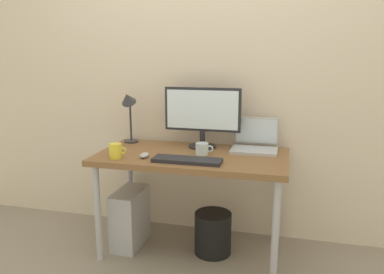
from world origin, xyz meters
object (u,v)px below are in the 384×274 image
object	(u,v)px
desk_lamp	(128,106)
coffee_mug	(116,151)
glass_cup	(202,149)
wastebasket	(213,233)
laptop	(255,142)
keyboard	(187,160)
mouse	(144,155)
computer_tower	(130,218)
monitor	(202,114)
desk	(192,164)

from	to	relation	value
desk_lamp	coffee_mug	bearing A→B (deg)	-78.65
coffee_mug	glass_cup	distance (m)	0.58
glass_cup	wastebasket	xyz separation A→B (m)	(0.08, 0.00, -0.61)
laptop	coffee_mug	bearing A→B (deg)	-153.11
keyboard	mouse	world-z (taller)	mouse
computer_tower	wastebasket	xyz separation A→B (m)	(0.62, 0.03, -0.06)
mouse	laptop	bearing A→B (deg)	29.30
monitor	desk_lamp	distance (m)	0.57
coffee_mug	glass_cup	bearing A→B (deg)	23.01
glass_cup	computer_tower	distance (m)	0.77
mouse	coffee_mug	xyz separation A→B (m)	(-0.18, -0.05, 0.03)
coffee_mug	computer_tower	xyz separation A→B (m)	(-0.01, 0.20, -0.56)
mouse	coffee_mug	size ratio (longest dim) A/B	0.76
desk	wastebasket	size ratio (longest dim) A/B	4.31
mouse	computer_tower	xyz separation A→B (m)	(-0.18, 0.15, -0.53)
desk_lamp	keyboard	size ratio (longest dim) A/B	0.93
monitor	keyboard	size ratio (longest dim) A/B	1.26
desk	mouse	world-z (taller)	mouse
desk	keyboard	size ratio (longest dim) A/B	2.94
desk	mouse	bearing A→B (deg)	-149.48
desk_lamp	mouse	size ratio (longest dim) A/B	4.56
laptop	coffee_mug	world-z (taller)	laptop
coffee_mug	wastebasket	size ratio (longest dim) A/B	0.39
desk_lamp	computer_tower	world-z (taller)	desk_lamp
desk	wastebasket	world-z (taller)	desk
keyboard	wastebasket	xyz separation A→B (m)	(0.13, 0.20, -0.58)
glass_cup	coffee_mug	bearing A→B (deg)	-156.99
glass_cup	mouse	bearing A→B (deg)	-153.95
mouse	monitor	bearing A→B (deg)	50.16
monitor	desk_lamp	size ratio (longest dim) A/B	1.35
monitor	desk_lamp	world-z (taller)	monitor
desk_lamp	keyboard	bearing A→B (deg)	-35.25
monitor	keyboard	distance (m)	0.46
glass_cup	computer_tower	size ratio (longest dim) A/B	0.29
wastebasket	computer_tower	bearing A→B (deg)	-177.43
laptop	computer_tower	bearing A→B (deg)	-164.54
laptop	wastebasket	world-z (taller)	laptop
monitor	laptop	xyz separation A→B (m)	(0.38, 0.02, -0.19)
laptop	computer_tower	world-z (taller)	laptop
coffee_mug	wastebasket	world-z (taller)	coffee_mug
desk	monitor	distance (m)	0.38
laptop	desk_lamp	bearing A→B (deg)	-179.00
desk	mouse	xyz separation A→B (m)	(-0.28, -0.17, 0.08)
desk	monitor	world-z (taller)	monitor
desk_lamp	mouse	world-z (taller)	desk_lamp
desk_lamp	coffee_mug	world-z (taller)	desk_lamp
mouse	wastebasket	size ratio (longest dim) A/B	0.30
glass_cup	desk	bearing A→B (deg)	-175.26
monitor	computer_tower	bearing A→B (deg)	-155.52
monitor	desk	bearing A→B (deg)	-97.32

